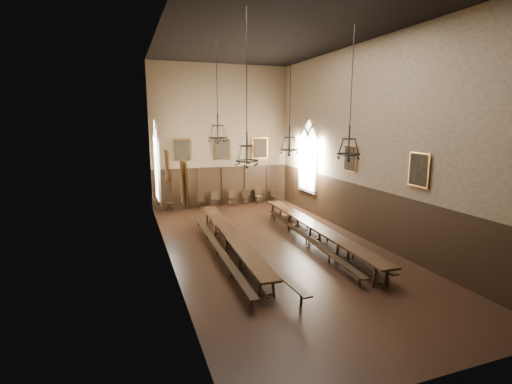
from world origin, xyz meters
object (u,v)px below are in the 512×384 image
bench_right_inner (306,239)px  chair_5 (245,200)px  chair_7 (274,198)px  bench_right_outer (327,236)px  chair_1 (185,205)px  table_right (315,233)px  chandelier_back_left (218,132)px  chair_0 (169,206)px  bench_left_outer (217,249)px  chandelier_front_left (247,150)px  chair_3 (216,202)px  bench_left_inner (244,246)px  chandelier_back_right (289,144)px  table_left (232,242)px  chair_6 (259,199)px  chair_4 (233,201)px  chandelier_front_right (349,146)px  chair_2 (201,203)px

bench_right_inner → chair_5: chair_5 is taller
chair_7 → bench_right_outer: bearing=-111.1°
bench_right_outer → chair_1: size_ratio=10.39×
table_right → bench_right_inner: 0.60m
chair_1 → chair_7: (6.09, 0.03, -0.02)m
table_right → chandelier_back_left: 6.49m
chair_0 → chair_7: bearing=12.0°
bench_right_outer → chair_0: chair_0 is taller
bench_left_outer → chair_1: 8.66m
chandelier_front_left → chair_3: bearing=82.1°
bench_right_outer → chair_1: bearing=121.1°
bench_left_inner → chandelier_front_left: 4.95m
chair_0 → chandelier_back_right: bearing=-37.3°
table_left → chair_6: size_ratio=9.65×
chandelier_back_left → chandelier_back_right: 3.62m
table_right → chair_4: 8.60m
bench_right_inner → chandelier_front_left: chandelier_front_left is taller
table_left → chair_6: 9.40m
bench_left_inner → bench_right_inner: bearing=0.4°
chandelier_front_right → chair_1: bearing=114.6°
bench_left_outer → chandelier_front_right: (4.88, -1.86, 4.24)m
bench_right_inner → chair_4: bearing=96.1°
chair_0 → chair_1: chair_1 is taller
table_right → chandelier_back_left: chandelier_back_left is taller
chair_2 → chair_5: size_ratio=1.06×
table_left → chandelier_front_left: size_ratio=2.03×
bench_right_inner → chair_7: chair_7 is taller
chair_7 → chair_5: bearing=164.5°
bench_right_outer → chair_2: bearing=115.8°
chandelier_front_left → chair_0: bearing=97.1°
table_right → chandelier_front_right: (0.25, -2.03, 4.10)m
bench_right_outer → chandelier_back_right: size_ratio=1.96×
chair_0 → chandelier_back_right: (5.27, -6.23, 4.11)m
chandelier_back_right → table_left: bearing=-148.8°
chair_1 → chandelier_front_left: 11.98m
chair_6 → chandelier_front_left: 12.80m
chair_1 → chair_6: chair_6 is taller
chair_0 → table_left: bearing=-66.7°
bench_left_outer → chair_3: 8.93m
chair_5 → chandelier_back_right: bearing=-68.2°
chair_5 → chair_7: size_ratio=1.03×
bench_left_inner → chandelier_front_right: size_ratio=2.15×
chair_3 → chair_5: bearing=-14.0°
bench_left_inner → chandelier_front_right: 5.90m
chair_1 → chair_5: (3.98, 0.05, -0.01)m
bench_left_outer → chair_0: chair_0 is taller
chair_2 → chair_3: bearing=0.6°
chair_1 → chandelier_front_left: chandelier_front_left is taller
chair_1 → chair_4: 3.10m
bench_left_outer → chair_6: 10.02m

